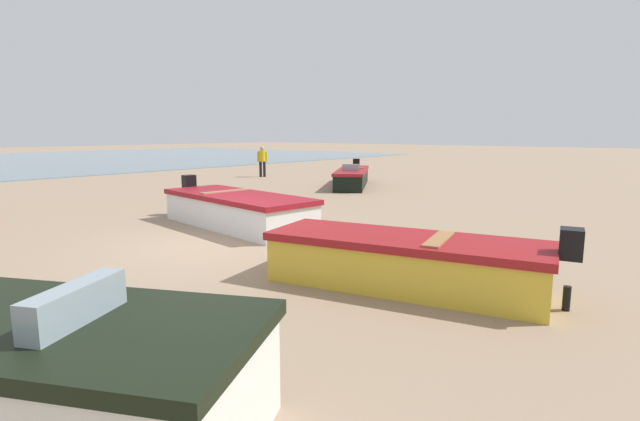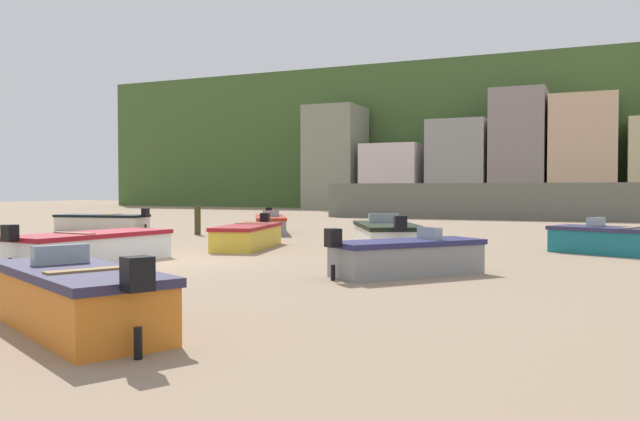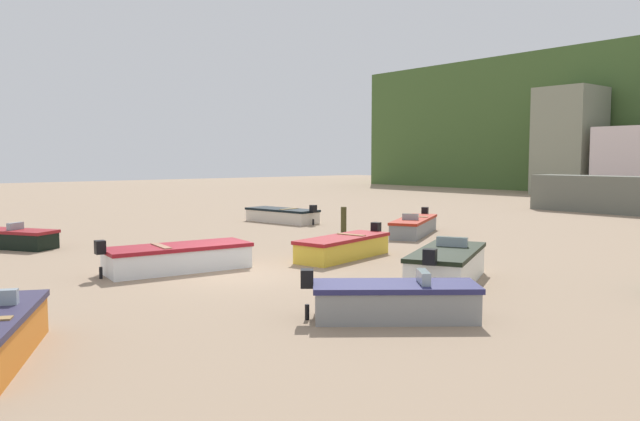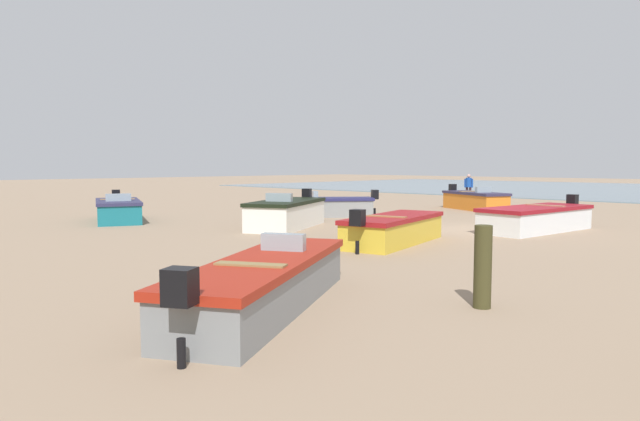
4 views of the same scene
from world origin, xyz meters
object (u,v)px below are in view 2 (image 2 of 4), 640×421
object	(u,v)px
boat_orange_6	(77,298)
boat_white_1	(387,239)
boat_teal_2	(617,240)
boat_grey_5	(407,257)
boat_white_8	(91,247)
mooring_post_near_water	(198,220)
boat_cream_7	(103,222)
boat_yellow_3	(248,236)
boat_grey_0	(270,224)

from	to	relation	value
boat_orange_6	boat_white_1	bearing A→B (deg)	23.08
boat_orange_6	boat_teal_2	bearing A→B (deg)	1.38
boat_grey_5	boat_orange_6	distance (m)	8.00
boat_white_8	mooring_post_near_water	size ratio (longest dim) A/B	3.83
boat_white_1	boat_cream_7	distance (m)	17.59
boat_teal_2	boat_yellow_3	world-z (taller)	boat_teal_2
boat_grey_0	mooring_post_near_water	size ratio (longest dim) A/B	3.89
boat_white_8	mooring_post_near_water	world-z (taller)	mooring_post_near_water
boat_yellow_3	boat_white_8	xyz separation A→B (m)	(-1.54, -5.67, 0.02)
mooring_post_near_water	boat_grey_5	bearing A→B (deg)	-37.72
boat_grey_0	boat_white_1	xyz separation A→B (m)	(8.06, -7.71, 0.09)
boat_white_8	mooring_post_near_water	distance (m)	11.03
boat_white_1	boat_teal_2	size ratio (longest dim) A/B	1.06
boat_orange_6	boat_white_8	distance (m)	8.89
boat_grey_5	boat_cream_7	distance (m)	20.95
boat_grey_0	boat_white_1	distance (m)	11.15
boat_grey_0	mooring_post_near_water	world-z (taller)	mooring_post_near_water
boat_grey_0	boat_grey_5	world-z (taller)	boat_grey_5
boat_grey_0	boat_grey_5	bearing A→B (deg)	100.23
boat_grey_5	boat_teal_2	bearing A→B (deg)	96.95
boat_yellow_3	boat_cream_7	size ratio (longest dim) A/B	0.94
boat_white_1	boat_white_8	distance (m)	8.35
boat_white_1	boat_grey_5	distance (m)	4.45
boat_white_1	mooring_post_near_water	distance (m)	11.67
mooring_post_near_water	boat_grey_0	bearing A→B (deg)	45.68
boat_white_1	boat_orange_6	bearing A→B (deg)	-120.69
boat_teal_2	boat_grey_0	bearing A→B (deg)	96.00
boat_teal_2	boat_cream_7	bearing A→B (deg)	106.01
boat_teal_2	boat_orange_6	bearing A→B (deg)	178.46
boat_white_1	boat_cream_7	xyz separation A→B (m)	(-16.45, 6.21, -0.10)
boat_cream_7	boat_white_8	world-z (taller)	boat_white_8
boat_white_1	boat_teal_2	xyz separation A→B (m)	(6.25, 3.13, -0.06)
boat_cream_7	boat_white_8	size ratio (longest dim) A/B	0.98
boat_grey_5	boat_orange_6	size ratio (longest dim) A/B	0.91
boat_teal_2	boat_grey_5	distance (m)	8.47
boat_grey_0	boat_grey_5	distance (m)	15.36
boat_grey_0	boat_grey_5	size ratio (longest dim) A/B	1.36
boat_white_8	boat_yellow_3	bearing A→B (deg)	81.31
boat_grey_0	boat_cream_7	size ratio (longest dim) A/B	1.04
boat_orange_6	boat_cream_7	xyz separation A→B (m)	(-15.73, 17.87, -0.06)
boat_white_1	mooring_post_near_water	world-z (taller)	boat_white_1
boat_orange_6	mooring_post_near_water	bearing A→B (deg)	56.21
boat_white_1	boat_yellow_3	size ratio (longest dim) A/B	0.97
boat_grey_5	boat_white_8	world-z (taller)	boat_white_8
boat_orange_6	boat_white_8	world-z (taller)	boat_orange_6
boat_teal_2	mooring_post_near_water	size ratio (longest dim) A/B	3.24
boat_white_8	mooring_post_near_water	xyz separation A→B (m)	(-3.71, 10.39, 0.22)
boat_cream_7	boat_white_8	bearing A→B (deg)	-148.37
boat_teal_2	boat_yellow_3	bearing A→B (deg)	126.14
boat_teal_2	boat_orange_6	distance (m)	16.36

